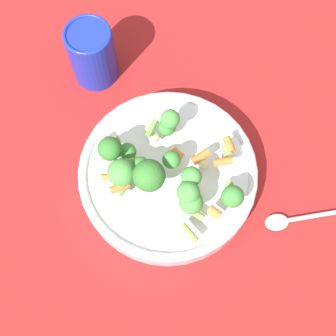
% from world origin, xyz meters
% --- Properties ---
extents(ground_plane, '(3.00, 3.00, 0.00)m').
position_xyz_m(ground_plane, '(0.00, 0.00, 0.00)').
color(ground_plane, maroon).
extents(bowl, '(0.27, 0.27, 0.04)m').
position_xyz_m(bowl, '(0.00, 0.00, 0.02)').
color(bowl, silver).
rests_on(bowl, ground_plane).
extents(pasta_salad, '(0.19, 0.20, 0.07)m').
position_xyz_m(pasta_salad, '(-0.02, -0.01, 0.08)').
color(pasta_salad, '#8CB766').
rests_on(pasta_salad, bowl).
extents(cup, '(0.07, 0.07, 0.11)m').
position_xyz_m(cup, '(-0.04, 0.22, 0.06)').
color(cup, '#192DAD').
rests_on(cup, ground_plane).
extents(spoon, '(0.18, 0.06, 0.01)m').
position_xyz_m(spoon, '(0.16, -0.14, 0.01)').
color(spoon, silver).
rests_on(spoon, ground_plane).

